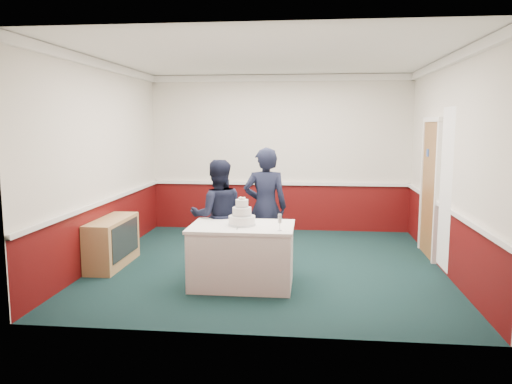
# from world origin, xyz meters

# --- Properties ---
(ground) EXTENTS (5.00, 5.00, 0.00)m
(ground) POSITION_xyz_m (0.00, 0.00, 0.00)
(ground) COLOR black
(ground) RESTS_ON ground
(room_shell) EXTENTS (5.00, 5.00, 3.00)m
(room_shell) POSITION_xyz_m (0.08, 0.61, 1.97)
(room_shell) COLOR silver
(room_shell) RESTS_ON ground
(sideboard) EXTENTS (0.41, 1.20, 0.70)m
(sideboard) POSITION_xyz_m (-2.28, -0.29, 0.35)
(sideboard) COLOR tan
(sideboard) RESTS_ON ground
(cake_table) EXTENTS (1.32, 0.92, 0.79)m
(cake_table) POSITION_xyz_m (-0.26, -0.97, 0.40)
(cake_table) COLOR white
(cake_table) RESTS_ON ground
(wedding_cake) EXTENTS (0.35, 0.35, 0.36)m
(wedding_cake) POSITION_xyz_m (-0.26, -0.97, 0.90)
(wedding_cake) COLOR white
(wedding_cake) RESTS_ON cake_table
(cake_knife) EXTENTS (0.03, 0.22, 0.00)m
(cake_knife) POSITION_xyz_m (-0.29, -1.17, 0.79)
(cake_knife) COLOR silver
(cake_knife) RESTS_ON cake_table
(champagne_flute) EXTENTS (0.05, 0.05, 0.21)m
(champagne_flute) POSITION_xyz_m (0.24, -1.25, 0.93)
(champagne_flute) COLOR silver
(champagne_flute) RESTS_ON cake_table
(person_man) EXTENTS (0.89, 0.77, 1.58)m
(person_man) POSITION_xyz_m (-0.69, -0.37, 0.79)
(person_man) COLOR black
(person_man) RESTS_ON ground
(person_woman) EXTENTS (0.68, 0.49, 1.74)m
(person_woman) POSITION_xyz_m (-0.04, -0.06, 0.87)
(person_woman) COLOR black
(person_woman) RESTS_ON ground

